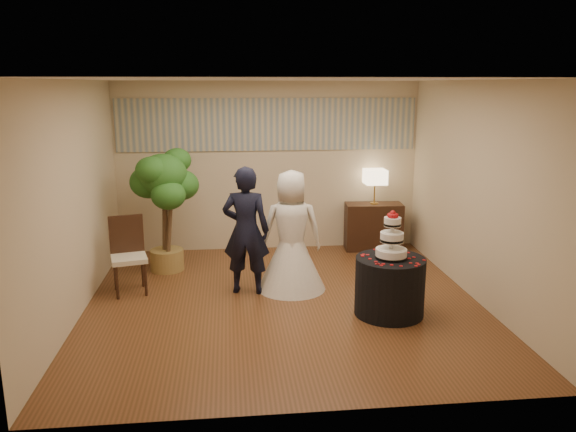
{
  "coord_description": "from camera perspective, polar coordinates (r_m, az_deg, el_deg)",
  "views": [
    {
      "loc": [
        -0.67,
        -6.76,
        2.75
      ],
      "look_at": [
        0.1,
        0.4,
        1.05
      ],
      "focal_mm": 35.0,
      "sensor_mm": 36.0,
      "label": 1
    }
  ],
  "objects": [
    {
      "name": "wall_right",
      "position": [
        7.58,
        18.69,
        2.33
      ],
      "size": [
        0.06,
        5.0,
        2.8
      ],
      "primitive_type": "cube",
      "color": "beige",
      "rests_on": "ground"
    },
    {
      "name": "cake_table",
      "position": [
        6.96,
        10.29,
        -7.04
      ],
      "size": [
        1.11,
        1.11,
        0.71
      ],
      "primitive_type": "cylinder",
      "rotation": [
        0.0,
        0.0,
        -0.43
      ],
      "color": "black",
      "rests_on": "floor"
    },
    {
      "name": "wall_front",
      "position": [
        4.52,
        2.67,
        -4.14
      ],
      "size": [
        5.0,
        0.06,
        2.8
      ],
      "primitive_type": "cube",
      "color": "beige",
      "rests_on": "ground"
    },
    {
      "name": "mural_border",
      "position": [
        9.28,
        -2.01,
        9.27
      ],
      "size": [
        4.9,
        0.02,
        0.85
      ],
      "primitive_type": "cube",
      "color": "#A0A395",
      "rests_on": "wall_back"
    },
    {
      "name": "wall_left",
      "position": [
        7.13,
        -20.9,
        1.49
      ],
      "size": [
        0.06,
        5.0,
        2.8
      ],
      "primitive_type": "cube",
      "color": "beige",
      "rests_on": "ground"
    },
    {
      "name": "groom",
      "position": [
        7.44,
        -4.29,
        -1.48
      ],
      "size": [
        0.69,
        0.52,
        1.72
      ],
      "primitive_type": "imported",
      "rotation": [
        0.0,
        0.0,
        2.95
      ],
      "color": "black",
      "rests_on": "floor"
    },
    {
      "name": "table_lamp",
      "position": [
        9.46,
        8.81,
        2.95
      ],
      "size": [
        0.35,
        0.35,
        0.58
      ],
      "primitive_type": null,
      "color": "beige",
      "rests_on": "console"
    },
    {
      "name": "wedding_cake",
      "position": [
        6.77,
        10.52,
        -1.87
      ],
      "size": [
        0.38,
        0.38,
        0.59
      ],
      "primitive_type": null,
      "color": "white",
      "rests_on": "cake_table"
    },
    {
      "name": "side_chair",
      "position": [
        7.77,
        -15.87,
        -3.95
      ],
      "size": [
        0.58,
        0.59,
        1.03
      ],
      "primitive_type": null,
      "rotation": [
        0.0,
        0.0,
        0.24
      ],
      "color": "#311C11",
      "rests_on": "floor"
    },
    {
      "name": "floor",
      "position": [
        7.33,
        -0.45,
        -8.76
      ],
      "size": [
        5.0,
        5.0,
        0.0
      ],
      "primitive_type": "cube",
      "color": "brown",
      "rests_on": "ground"
    },
    {
      "name": "ceiling",
      "position": [
        6.79,
        -0.49,
        13.71
      ],
      "size": [
        5.0,
        5.0,
        0.0
      ],
      "primitive_type": "cube",
      "color": "white",
      "rests_on": "wall_back"
    },
    {
      "name": "ficus_tree",
      "position": [
        8.49,
        -12.42,
        0.61
      ],
      "size": [
        1.23,
        1.23,
        1.86
      ],
      "primitive_type": null,
      "rotation": [
        0.0,
        0.0,
        0.59
      ],
      "color": "#2A6520",
      "rests_on": "floor"
    },
    {
      "name": "bride",
      "position": [
        7.55,
        0.36,
        -1.5
      ],
      "size": [
        0.99,
        0.99,
        1.65
      ],
      "primitive_type": "imported",
      "rotation": [
        0.0,
        0.0,
        3.08
      ],
      "color": "white",
      "rests_on": "floor"
    },
    {
      "name": "wall_back",
      "position": [
        9.38,
        -1.98,
        5.01
      ],
      "size": [
        5.0,
        0.06,
        2.8
      ],
      "primitive_type": "cube",
      "color": "beige",
      "rests_on": "ground"
    },
    {
      "name": "console",
      "position": [
        9.6,
        8.66,
        -1.06
      ],
      "size": [
        0.97,
        0.49,
        0.79
      ],
      "primitive_type": "cube",
      "rotation": [
        0.0,
        0.0,
        -0.07
      ],
      "color": "#311C11",
      "rests_on": "floor"
    }
  ]
}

